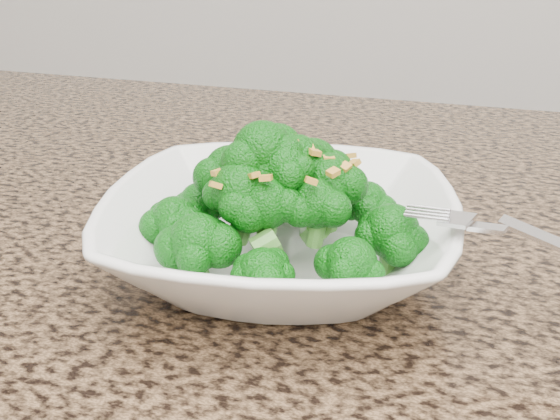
% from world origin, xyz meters
% --- Properties ---
extents(granite_counter, '(1.64, 1.04, 0.03)m').
position_xyz_m(granite_counter, '(0.00, 0.30, 0.89)').
color(granite_counter, brown).
rests_on(granite_counter, cabinet).
extents(bowl, '(0.29, 0.29, 0.06)m').
position_xyz_m(bowl, '(-0.09, 0.29, 0.93)').
color(bowl, white).
rests_on(bowl, granite_counter).
extents(broccoli_pile, '(0.22, 0.22, 0.07)m').
position_xyz_m(broccoli_pile, '(-0.09, 0.29, 1.00)').
color(broccoli_pile, '#0B630B').
rests_on(broccoli_pile, bowl).
extents(garlic_topping, '(0.13, 0.13, 0.01)m').
position_xyz_m(garlic_topping, '(-0.09, 0.29, 1.04)').
color(garlic_topping, gold).
rests_on(garlic_topping, broccoli_pile).
extents(fork, '(0.18, 0.08, 0.01)m').
position_xyz_m(fork, '(0.05, 0.26, 0.97)').
color(fork, silver).
rests_on(fork, bowl).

